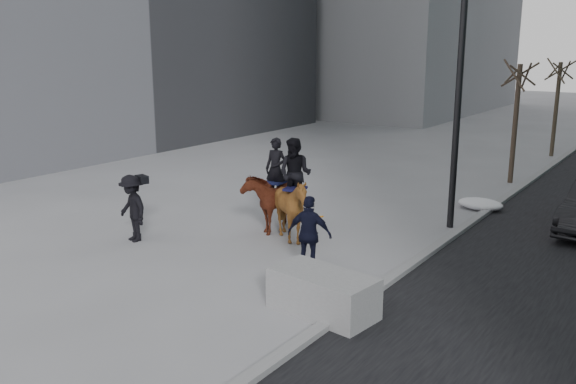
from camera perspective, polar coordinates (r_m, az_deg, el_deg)
The scene contains 11 objects.
ground at distance 14.36m, azimuth -2.76°, elevation -6.76°, with size 120.00×120.00×0.00m, color gray.
curb at distance 21.85m, azimuth 20.06°, elevation -0.25°, with size 0.25×90.00×0.12m, color gray.
planter at distance 11.73m, azimuth 3.29°, elevation -9.45°, with size 2.04×1.02×0.81m, color gray.
tree_near at distance 23.70m, azimuth 20.52°, elevation 6.50°, with size 1.20×1.20×4.80m, color #33281E, non-canonical shape.
tree_far at distance 30.27m, azimuth 23.83°, elevation 7.49°, with size 1.20×1.20×4.70m, color #3A2D22, non-canonical shape.
mounted_left at distance 16.82m, azimuth -1.40°, elevation -0.32°, with size 1.02×2.01×2.53m.
mounted_right at distance 15.64m, azimuth 0.43°, elevation -0.86°, with size 1.72×1.86×2.70m.
feeder at distance 13.63m, azimuth 2.03°, elevation -3.98°, with size 1.10×0.97×1.75m.
camera_crew at distance 16.25m, azimuth -14.36°, elevation -1.45°, with size 1.27×0.93×1.75m.
lamppost at distance 16.95m, azimuth 15.85°, elevation 13.13°, with size 0.25×1.27×9.09m.
snow_piles at distance 16.22m, azimuth 13.28°, elevation -4.05°, with size 1.38×9.19×0.35m.
Camera 1 is at (8.25, -10.63, 5.01)m, focal length 38.00 mm.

